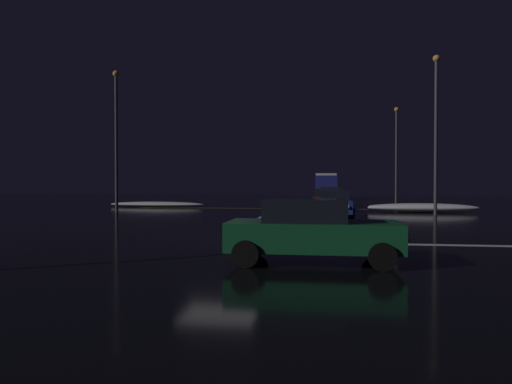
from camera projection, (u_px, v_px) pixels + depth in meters
The scene contains 16 objects.
ground at pixel (219, 243), 16.19m from camera, with size 120.00×120.00×0.10m, color black.
stop_line_north at pixel (257, 220), 25.29m from camera, with size 0.35×15.84×0.01m.
centre_line_ns at pixel (277, 208), 36.78m from camera, with size 22.00×0.15×0.01m.
crosswalk_bar_east at pixel (512, 246), 14.90m from camera, with size 15.84×0.40×0.01m.
snow_bank_left_curb at pixel (157, 204), 39.14m from camera, with size 7.87×1.50×0.43m.
snow_bank_right_curb at pixel (421, 208), 32.15m from camera, with size 7.47×1.50×0.60m.
sedan_blue at pixel (334, 204), 26.99m from camera, with size 2.02×4.33×1.57m.
sedan_red at pixel (327, 200), 32.40m from camera, with size 2.02×4.33×1.57m.
sedan_black at pixel (330, 198), 37.53m from camera, with size 2.02×4.33×1.57m.
sedan_white at pixel (332, 196), 42.71m from camera, with size 2.02×4.33×1.57m.
sedan_silver at pixel (330, 194), 49.35m from camera, with size 2.02×4.33×1.57m.
box_truck at pixel (326, 185), 56.67m from camera, with size 2.68×8.28×3.08m.
sedan_green_crossing at pixel (312, 230), 11.81m from camera, with size 4.33×2.02×1.57m.
streetlamp_left_near at pixel (116, 131), 32.17m from camera, with size 0.44×0.44×9.50m.
streetlamp_right_near at pixel (436, 124), 29.30m from camera, with size 0.44×0.44×9.78m.
streetlamp_right_far at pixel (396, 148), 45.15m from camera, with size 0.44×0.44×9.09m.
Camera 1 is at (3.47, -15.82, 1.97)m, focal length 33.67 mm.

